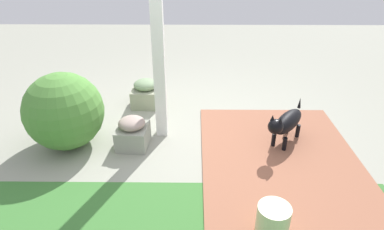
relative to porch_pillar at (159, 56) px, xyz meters
name	(u,v)px	position (x,y,z in m)	size (l,w,h in m)	color
ground_plane	(192,133)	(-0.38, -0.01, -1.04)	(12.00, 12.00, 0.00)	gray
brick_path	(280,159)	(-1.41, 0.57, -1.03)	(1.80, 2.40, 0.02)	#985D44
porch_pillar	(159,56)	(0.00, 0.00, 0.00)	(0.14, 0.14, 2.08)	white
stone_planter_nearest	(146,93)	(0.31, -0.83, -0.85)	(0.42, 0.46, 0.41)	gray
stone_planter_mid	(133,133)	(0.33, 0.29, -0.86)	(0.39, 0.42, 0.39)	gray
round_shrub	(64,111)	(1.11, 0.27, -0.58)	(0.92, 0.92, 0.92)	#4E8738
terracotta_pot_spiky	(64,88)	(1.56, -0.88, -0.80)	(0.26, 0.26, 0.51)	#CA694A
dog	(286,123)	(-1.52, 0.24, -0.74)	(0.58, 0.67, 0.52)	black
ceramic_urn	(273,221)	(-1.08, 1.65, -0.89)	(0.28, 0.28, 0.30)	beige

